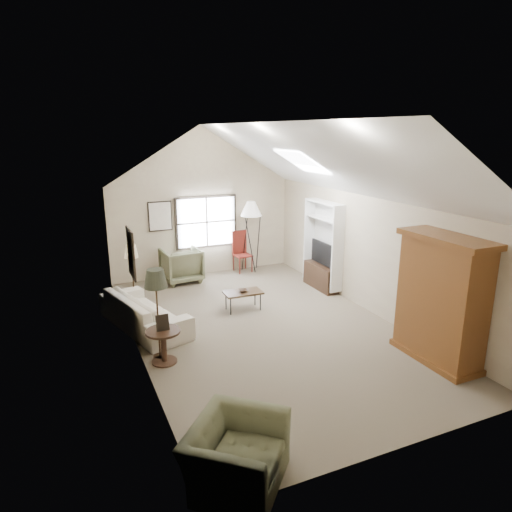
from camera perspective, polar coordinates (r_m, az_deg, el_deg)
name	(u,v)px	position (r m, az deg, el deg)	size (l,w,h in m)	color
room_shell	(265,167)	(8.54, 1.10, 11.10)	(5.01, 8.01, 4.00)	brown
window	(206,222)	(12.49, -6.21, 4.25)	(1.72, 0.08, 1.42)	black
skylight	(302,161)	(9.93, 5.82, 11.71)	(0.80, 1.20, 0.52)	white
wall_art	(147,233)	(10.04, -13.50, 2.79)	(1.97, 3.71, 0.88)	black
armoire	(441,300)	(8.32, 22.16, -5.08)	(0.60, 1.50, 2.20)	brown
tv_alcove	(323,244)	(11.38, 8.37, 1.52)	(0.32, 1.30, 2.10)	white
media_console	(321,277)	(11.60, 8.12, -2.56)	(0.34, 1.18, 0.60)	#382316
tv_panel	(322,253)	(11.42, 8.24, 0.40)	(0.05, 0.90, 0.55)	black
sofa	(144,311)	(9.49, -13.80, -6.71)	(2.37, 0.93, 0.69)	beige
armchair_near	(236,455)	(5.54, -2.48, -23.58)	(1.12, 0.98, 0.73)	#595E42
armchair_far	(181,265)	(12.11, -9.32, -1.12)	(0.95, 0.97, 0.89)	#6C6E4D
coffee_table	(243,301)	(10.13, -1.62, -5.62)	(0.83, 0.46, 0.43)	#382616
bowl	(243,291)	(10.05, -1.63, -4.36)	(0.20, 0.20, 0.05)	#3B2618
side_table	(164,346)	(8.08, -11.46, -11.01)	(0.59, 0.59, 0.59)	#331F14
side_chair	(243,252)	(12.76, -1.69, 0.53)	(0.45, 0.45, 1.15)	maroon
tripod_lamp	(251,236)	(12.75, -0.62, 2.54)	(0.58, 0.58, 2.01)	white
dark_lamp	(158,314)	(8.04, -12.19, -7.06)	(0.40, 0.40, 1.65)	#25281C
tan_lamp	(133,276)	(10.48, -15.14, -2.38)	(0.30, 0.30, 1.48)	tan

